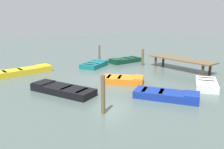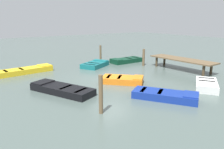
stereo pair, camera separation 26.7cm
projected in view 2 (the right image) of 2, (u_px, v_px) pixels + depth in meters
name	position (u px, v px, depth m)	size (l,w,h in m)	color
ground_plane	(112.00, 79.00, 16.03)	(80.00, 80.00, 0.00)	#4C5B56
dock_segment	(182.00, 60.00, 18.70)	(5.74, 1.78, 0.95)	brown
rowboat_blue	(165.00, 95.00, 12.07)	(3.53, 2.84, 0.46)	navy
rowboat_white	(207.00, 85.00, 14.00)	(2.54, 2.93, 0.46)	silver
rowboat_teal	(95.00, 64.00, 20.06)	(2.53, 3.01, 0.46)	#14666B
rowboat_orange	(123.00, 80.00, 15.12)	(2.94, 2.84, 0.46)	orange
rowboat_black	(62.00, 89.00, 13.11)	(4.20, 2.73, 0.46)	black
rowboat_yellow	(26.00, 70.00, 17.79)	(1.50, 4.25, 0.46)	gold
rowboat_dark_green	(126.00, 60.00, 22.06)	(1.32, 3.20, 0.46)	#0C3823
mooring_piling_far_left	(101.00, 94.00, 10.10)	(0.19, 0.19, 1.82)	brown
mooring_piling_near_right	(144.00, 57.00, 20.46)	(0.22, 0.22, 1.52)	brown
mooring_piling_mid_left	(101.00, 54.00, 21.82)	(0.19, 0.19, 1.70)	brown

